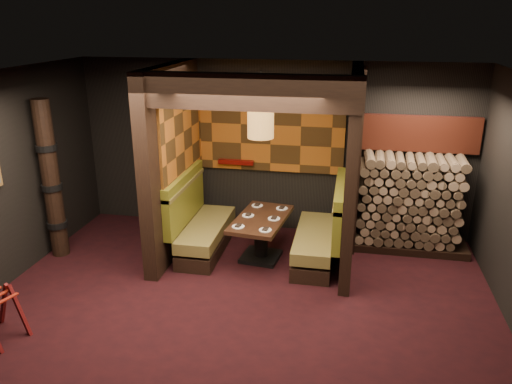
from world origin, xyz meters
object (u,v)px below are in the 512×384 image
(firewood_stack, at_px, (413,203))
(dining_table, at_px, (261,232))
(booth_bench_right, at_px, (322,236))
(pendant_lamp, at_px, (261,122))
(totem_column, at_px, (51,181))
(booth_bench_left, at_px, (200,226))

(firewood_stack, bearing_deg, dining_table, -159.95)
(booth_bench_right, distance_m, firewood_stack, 1.56)
(pendant_lamp, height_order, totem_column, pendant_lamp)
(dining_table, height_order, pendant_lamp, pendant_lamp)
(dining_table, bearing_deg, firewood_stack, 20.05)
(booth_bench_left, distance_m, totem_column, 2.30)
(booth_bench_left, height_order, totem_column, totem_column)
(booth_bench_left, relative_size, totem_column, 0.67)
(totem_column, bearing_deg, booth_bench_left, 14.75)
(pendant_lamp, distance_m, totem_column, 3.24)
(booth_bench_right, height_order, dining_table, booth_bench_right)
(booth_bench_right, height_order, pendant_lamp, pendant_lamp)
(pendant_lamp, xyz_separation_m, firewood_stack, (2.25, 0.87, -1.37))
(booth_bench_right, distance_m, pendant_lamp, 1.95)
(booth_bench_right, relative_size, dining_table, 1.18)
(booth_bench_left, relative_size, booth_bench_right, 1.00)
(pendant_lamp, height_order, firewood_stack, pendant_lamp)
(dining_table, bearing_deg, pendant_lamp, -90.00)
(dining_table, distance_m, totem_column, 3.20)
(dining_table, relative_size, totem_column, 0.56)
(booth_bench_left, relative_size, pendant_lamp, 1.67)
(firewood_stack, bearing_deg, pendant_lamp, -158.83)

